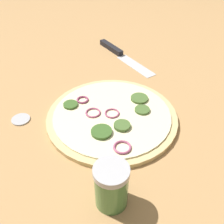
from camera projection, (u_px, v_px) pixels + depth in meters
The scene contains 5 objects.
ground_plane at pixel (112, 119), 0.67m from camera, with size 3.00×3.00×0.00m, color tan.
pizza at pixel (112, 116), 0.67m from camera, with size 0.33×0.33×0.02m.
knife at pixel (117, 52), 0.95m from camera, with size 0.20×0.25×0.02m.
spice_jar at pixel (111, 186), 0.46m from camera, with size 0.06×0.06×0.09m.
loose_cap at pixel (21, 119), 0.67m from camera, with size 0.05×0.05×0.01m.
Camera 1 is at (-0.02, 0.51, 0.44)m, focal length 42.00 mm.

